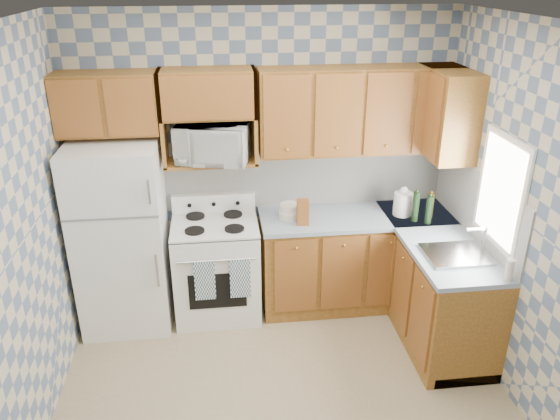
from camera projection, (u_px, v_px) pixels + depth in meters
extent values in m
plane|color=#907B59|center=(285.00, 403.00, 4.09)|extent=(3.40, 3.40, 0.00)
cube|color=slate|center=(263.00, 163.00, 4.98)|extent=(3.40, 0.02, 2.70)
cube|color=slate|center=(533.00, 229.00, 3.72)|extent=(0.02, 3.20, 2.70)
cube|color=white|center=(306.00, 176.00, 5.08)|extent=(2.60, 0.02, 0.56)
cube|color=white|center=(476.00, 203.00, 4.51)|extent=(0.02, 1.60, 0.56)
cube|color=white|center=(122.00, 237.00, 4.73)|extent=(0.75, 0.70, 1.68)
cube|color=white|center=(217.00, 269.00, 5.01)|extent=(0.76, 0.65, 0.90)
cube|color=silver|center=(215.00, 224.00, 4.82)|extent=(0.76, 0.65, 0.02)
cube|color=white|center=(214.00, 202.00, 5.03)|extent=(0.76, 0.08, 0.17)
cube|color=navy|center=(205.00, 280.00, 4.64)|extent=(0.18, 0.02, 0.37)
cube|color=navy|center=(240.00, 278.00, 4.68)|extent=(0.18, 0.02, 0.37)
cube|color=#5F3611|center=(354.00, 260.00, 5.17)|extent=(1.75, 0.60, 0.88)
cube|color=#5F3611|center=(432.00, 284.00, 4.79)|extent=(0.60, 1.60, 0.88)
cube|color=gray|center=(357.00, 216.00, 4.98)|extent=(1.77, 0.63, 0.04)
cube|color=gray|center=(437.00, 238.00, 4.60)|extent=(0.63, 1.60, 0.04)
cube|color=#5F3611|center=(359.00, 110.00, 4.72)|extent=(1.75, 0.33, 0.74)
cube|color=#5F3611|center=(107.00, 103.00, 4.44)|extent=(0.82, 0.33, 0.50)
cube|color=#5F3611|center=(446.00, 113.00, 4.63)|extent=(0.33, 0.70, 0.74)
cube|color=#5F3611|center=(211.00, 162.00, 4.75)|extent=(0.80, 0.33, 0.03)
imported|color=white|center=(213.00, 143.00, 4.64)|extent=(0.68, 0.54, 0.33)
cube|color=#B7B7BC|center=(456.00, 255.00, 4.27)|extent=(0.48, 0.40, 0.03)
cube|color=white|center=(501.00, 191.00, 4.09)|extent=(0.02, 0.66, 0.86)
cylinder|color=black|center=(416.00, 207.00, 4.80)|extent=(0.06, 0.06, 0.27)
cylinder|color=black|center=(429.00, 210.00, 4.76)|extent=(0.06, 0.06, 0.26)
cylinder|color=#52340C|center=(430.00, 206.00, 4.86)|extent=(0.06, 0.06, 0.24)
cube|color=brown|center=(303.00, 212.00, 4.75)|extent=(0.11, 0.11, 0.22)
cylinder|color=white|center=(403.00, 204.00, 4.93)|extent=(0.17, 0.17, 0.21)
cylinder|color=beige|center=(509.00, 270.00, 3.90)|extent=(0.06, 0.06, 0.17)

